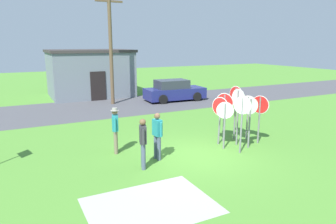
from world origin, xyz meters
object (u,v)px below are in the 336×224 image
(parked_car_on_street, at_px, (174,91))
(person_holding_notes, at_px, (143,141))
(stop_sign_nearest, at_px, (248,110))
(person_in_teal, at_px, (157,134))
(stop_sign_leaning_right, at_px, (238,107))
(stop_sign_rear_right, at_px, (260,111))
(stop_sign_low_front, at_px, (224,109))
(stop_sign_center_cluster, at_px, (225,118))
(person_on_left, at_px, (115,128))
(stop_sign_far_back, at_px, (250,114))
(stop_sign_tallest, at_px, (236,103))
(utility_pole, at_px, (111,47))
(stop_sign_leaning_left, at_px, (220,112))
(stop_sign_rear_left, at_px, (242,115))

(parked_car_on_street, xyz_separation_m, person_holding_notes, (-6.78, -10.52, 0.26))
(stop_sign_nearest, height_order, person_in_teal, stop_sign_nearest)
(stop_sign_leaning_right, bearing_deg, stop_sign_rear_right, -14.99)
(stop_sign_low_front, relative_size, stop_sign_leaning_right, 0.89)
(parked_car_on_street, distance_m, stop_sign_nearest, 9.79)
(stop_sign_center_cluster, xyz_separation_m, person_on_left, (-3.91, 1.47, -0.27))
(stop_sign_center_cluster, relative_size, stop_sign_leaning_right, 0.81)
(stop_sign_far_back, height_order, person_holding_notes, stop_sign_far_back)
(stop_sign_nearest, xyz_separation_m, person_holding_notes, (-5.16, -0.89, -0.35))
(stop_sign_tallest, relative_size, person_in_teal, 1.37)
(stop_sign_center_cluster, distance_m, person_holding_notes, 3.60)
(stop_sign_nearest, distance_m, stop_sign_leaning_right, 0.96)
(person_in_teal, bearing_deg, stop_sign_far_back, -7.85)
(stop_sign_leaning_right, bearing_deg, stop_sign_low_front, 103.34)
(stop_sign_far_back, height_order, person_in_teal, stop_sign_far_back)
(stop_sign_far_back, bearing_deg, person_in_teal, 172.15)
(stop_sign_low_front, distance_m, stop_sign_far_back, 1.22)
(stop_sign_far_back, xyz_separation_m, person_on_left, (-4.85, 1.82, -0.37))
(stop_sign_tallest, height_order, person_in_teal, stop_sign_tallest)
(utility_pole, height_order, stop_sign_far_back, utility_pole)
(stop_sign_far_back, relative_size, stop_sign_rear_right, 1.01)
(stop_sign_low_front, height_order, stop_sign_far_back, stop_sign_low_front)
(person_in_teal, bearing_deg, person_on_left, 130.57)
(stop_sign_low_front, xyz_separation_m, person_holding_notes, (-4.16, -1.20, -0.45))
(person_on_left, bearing_deg, person_holding_notes, -79.36)
(stop_sign_far_back, bearing_deg, stop_sign_nearest, 52.66)
(utility_pole, relative_size, stop_sign_low_front, 3.55)
(parked_car_on_street, height_order, stop_sign_leaning_left, stop_sign_leaning_left)
(stop_sign_leaning_right, bearing_deg, utility_pole, 99.97)
(stop_sign_nearest, bearing_deg, person_in_teal, -175.53)
(stop_sign_center_cluster, bearing_deg, person_holding_notes, -173.94)
(stop_sign_far_back, relative_size, stop_sign_rear_left, 0.93)
(utility_pole, distance_m, stop_sign_center_cluster, 11.27)
(person_holding_notes, xyz_separation_m, person_in_teal, (0.77, 0.54, 0.00))
(stop_sign_tallest, xyz_separation_m, stop_sign_leaning_left, (-0.95, -0.21, -0.26))
(parked_car_on_street, xyz_separation_m, stop_sign_leaning_right, (-2.45, -9.99, 0.90))
(stop_sign_leaning_left, bearing_deg, stop_sign_rear_left, -85.51)
(stop_sign_leaning_right, distance_m, stop_sign_rear_right, 0.98)
(person_on_left, bearing_deg, stop_sign_far_back, -20.52)
(utility_pole, xyz_separation_m, stop_sign_low_front, (1.73, -10.09, -2.42))
(utility_pole, xyz_separation_m, person_on_left, (-2.77, -9.45, -2.84))
(stop_sign_rear_right, bearing_deg, stop_sign_low_front, 139.65)
(stop_sign_far_back, distance_m, person_on_left, 5.19)
(stop_sign_far_back, bearing_deg, stop_sign_low_front, 106.36)
(utility_pole, relative_size, person_in_teal, 4.32)
(parked_car_on_street, distance_m, person_in_teal, 11.65)
(stop_sign_nearest, bearing_deg, stop_sign_leaning_left, 177.69)
(stop_sign_far_back, distance_m, stop_sign_nearest, 1.08)
(stop_sign_far_back, distance_m, stop_sign_leaning_right, 0.58)
(stop_sign_low_front, relative_size, person_on_left, 1.18)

